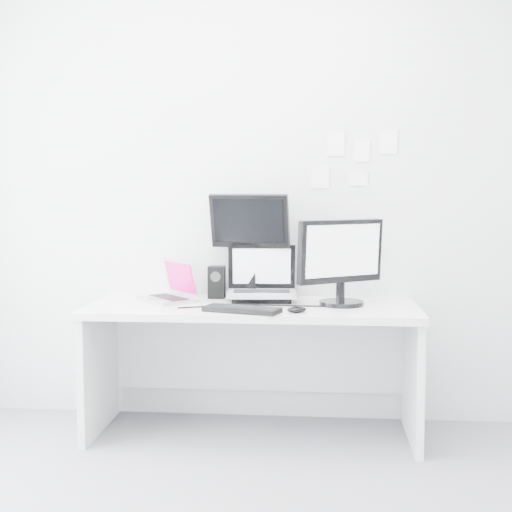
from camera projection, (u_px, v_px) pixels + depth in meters
The scene contains 14 objects.
back_wall at pixel (258, 191), 4.21m from camera, with size 3.60×3.60×0.00m, color silver.
desk at pixel (253, 370), 3.96m from camera, with size 1.80×0.70×0.73m, color silver.
macbook at pixel (166, 280), 4.04m from camera, with size 0.33×0.25×0.25m, color #B1B2B6.
speaker at pixel (217, 282), 4.16m from camera, with size 0.09×0.09×0.19m, color black.
dell_laptop at pixel (262, 273), 4.03m from camera, with size 0.39×0.30×0.32m, color #A0A2A6.
rear_monitor at pixel (250, 245), 4.14m from camera, with size 0.46×0.16×0.62m, color black.
samsung_monitor at pixel (342, 261), 3.89m from camera, with size 0.53×0.24×0.48m, color black.
keyboard at pixel (242, 310), 3.69m from camera, with size 0.39×0.14×0.03m, color black.
mouse at pixel (297, 310), 3.66m from camera, with size 0.10×0.06×0.03m, color black.
wall_note_0 at pixel (336, 144), 4.14m from camera, with size 0.10×0.00×0.14m, color white.
wall_note_1 at pixel (362, 151), 4.13m from camera, with size 0.09×0.00×0.13m, color white.
wall_note_2 at pixel (388, 142), 4.11m from camera, with size 0.10×0.00×0.14m, color white.
wall_note_3 at pixel (358, 179), 4.15m from camera, with size 0.11×0.00×0.08m, color white.
wall_note_4 at pixel (320, 178), 4.17m from camera, with size 0.11×0.00×0.13m, color white.
Camera 1 is at (0.37, -2.61, 1.35)m, focal length 50.43 mm.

